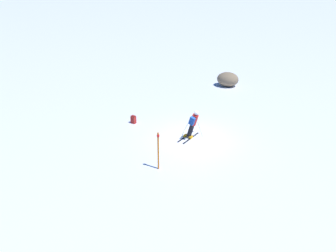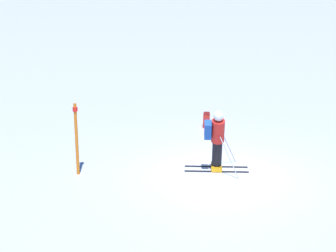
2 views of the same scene
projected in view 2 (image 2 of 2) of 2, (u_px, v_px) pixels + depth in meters
The scene contains 4 objects.
ground_plane at pixel (218, 174), 14.75m from camera, with size 300.00×300.00×0.00m, color white.
skier at pixel (217, 138), 14.50m from camera, with size 1.28×1.74×1.79m.
spare_backpack at pixel (206, 120), 18.68m from camera, with size 0.33×0.26×0.50m.
trail_marker at pixel (76, 136), 14.42m from camera, with size 0.13×0.13×1.92m.
Camera 2 is at (-13.60, 2.31, 5.52)m, focal length 60.00 mm.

